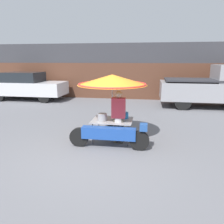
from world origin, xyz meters
The scene contains 6 objects.
ground_plane centered at (0.00, 0.00, 0.00)m, with size 36.00×36.00×0.00m, color slate.
shopfront_building centered at (0.00, 9.28, 1.66)m, with size 28.00×2.06×3.33m.
vendor_motorcycle_cart centered at (0.28, 1.05, 1.55)m, with size 2.20×1.99×1.96m.
vendor_person centered at (0.48, 0.93, 0.85)m, with size 0.38×0.22×1.53m.
parked_car centered at (-5.91, 7.02, 0.84)m, with size 4.52×1.80×1.65m.
pickup_truck centered at (4.68, 6.51, 1.02)m, with size 5.24×1.88×2.13m.
Camera 1 is at (1.29, -5.03, 2.37)m, focal length 35.00 mm.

